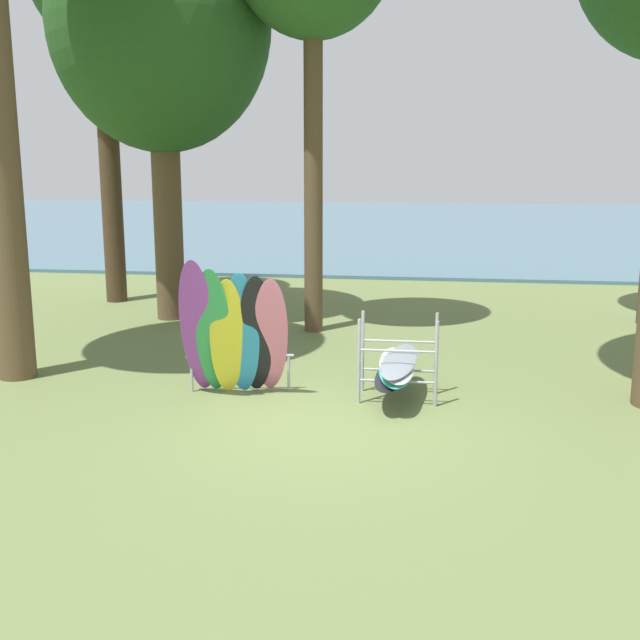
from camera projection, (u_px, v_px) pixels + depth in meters
name	position (u px, v px, depth m)	size (l,w,h in m)	color
ground_plane	(325.00, 426.00, 10.42)	(80.00, 80.00, 0.00)	olive
lake_water	(405.00, 225.00, 40.01)	(80.00, 36.00, 0.10)	#477084
tree_far_right_back	(160.00, 25.00, 16.03)	(4.57, 4.57, 8.83)	brown
leaning_board_pile	(233.00, 334.00, 11.46)	(1.68, 1.23, 2.14)	purple
board_storage_rack	(397.00, 366.00, 11.48)	(1.15, 2.13, 1.25)	#9EA0A5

